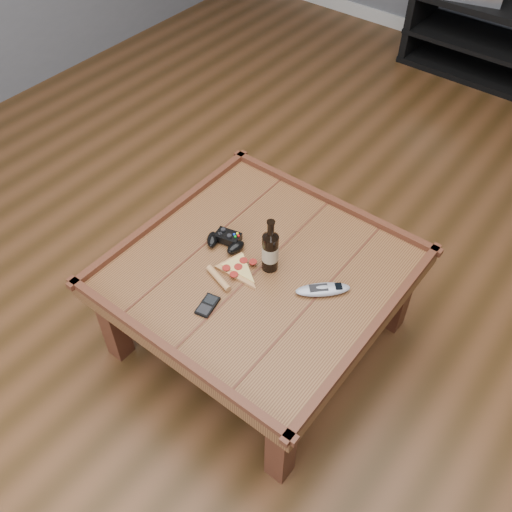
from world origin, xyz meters
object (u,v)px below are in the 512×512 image
Objects in this scene: game_controller at (226,241)px; remote_control at (323,289)px; coffee_table at (259,278)px; smartphone at (208,305)px; beer_bottle at (270,250)px; pizza_slice at (235,270)px; media_console at (512,46)px.

game_controller reaches higher than remote_control.
coffee_table is 0.27m from remote_control.
game_controller is 0.31m from smartphone.
remote_control is (0.23, 0.02, -0.08)m from beer_bottle.
beer_bottle is 0.88× the size of pizza_slice.
beer_bottle is at bearing -128.27° from remote_control.
remote_control is (0.25, -2.70, 0.22)m from media_console.
smartphone is 0.42m from remote_control.
media_console is 5.16× the size of pizza_slice.
coffee_table is 0.20m from game_controller.
remote_control is at bearing 36.62° from pizza_slice.
smartphone is at bearing -65.53° from pizza_slice.
beer_bottle is at bearing -10.13° from game_controller.
beer_bottle reaches higher than remote_control.
remote_control is (0.44, 0.03, -0.01)m from game_controller.
pizza_slice is (-0.06, -0.07, 0.07)m from coffee_table.
beer_bottle is at bearing 45.07° from coffee_table.
media_console reaches higher than coffee_table.
pizza_slice reaches higher than smartphone.
game_controller is at bearing 160.55° from pizza_slice.
coffee_table is 0.74× the size of media_console.
media_console is 2.75m from game_controller.
remote_control is at bearing 11.06° from coffee_table.
smartphone is at bearing -74.98° from game_controller.
game_controller is at bearing -177.04° from beer_bottle.
pizza_slice is (-0.09, -0.10, -0.09)m from beer_bottle.
remote_control reaches higher than coffee_table.
coffee_table is at bearing -134.93° from beer_bottle.
smartphone is (-0.03, -0.26, 0.07)m from coffee_table.
coffee_table is at bearing -90.00° from media_console.
pizza_slice is at bearing -113.24° from remote_control.
pizza_slice is at bearing -48.64° from game_controller.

